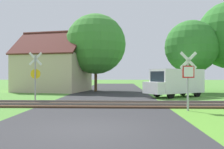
% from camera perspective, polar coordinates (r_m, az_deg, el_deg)
% --- Properties ---
extents(ground_plane, '(160.00, 160.00, 0.00)m').
position_cam_1_polar(ground_plane, '(8.21, -5.45, -12.63)').
color(ground_plane, '#4C8433').
extents(road_asphalt, '(7.20, 80.00, 0.01)m').
position_cam_1_polar(road_asphalt, '(10.15, -3.96, -10.17)').
color(road_asphalt, '#2D2D30').
rests_on(road_asphalt, ground).
extents(rail_track, '(60.00, 2.60, 0.22)m').
position_cam_1_polar(rail_track, '(14.60, -2.11, -6.85)').
color(rail_track, '#422D1E').
rests_on(rail_track, ground).
extents(stop_sign_near, '(0.87, 0.19, 2.93)m').
position_cam_1_polar(stop_sign_near, '(12.84, 17.01, -0.39)').
color(stop_sign_near, '#9E9EA5').
rests_on(stop_sign_near, ground).
extents(crossing_sign_far, '(0.88, 0.15, 3.27)m').
position_cam_1_polar(crossing_sign_far, '(16.96, -17.12, 0.25)').
color(crossing_sign_far, '#9E9EA5').
rests_on(crossing_sign_far, ground).
extents(house, '(8.29, 7.64, 6.52)m').
position_cam_1_polar(house, '(27.76, -13.28, 0.72)').
color(house, '#C6B293').
rests_on(house, ground).
extents(tree_center, '(6.44, 6.44, 8.30)m').
position_cam_1_polar(tree_center, '(27.01, -3.74, 6.94)').
color(tree_center, '#513823').
rests_on(tree_center, ground).
extents(tree_right, '(5.23, 5.23, 7.16)m').
position_cam_1_polar(tree_right, '(26.00, 17.68, 6.03)').
color(tree_right, '#513823').
rests_on(tree_right, ground).
extents(mail_truck, '(5.14, 4.16, 2.24)m').
position_cam_1_polar(mail_truck, '(20.65, 14.34, -1.57)').
color(mail_truck, white).
rests_on(mail_truck, ground).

